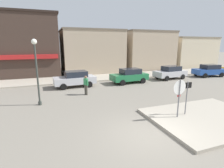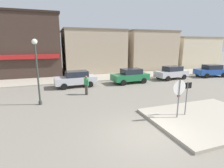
{
  "view_description": "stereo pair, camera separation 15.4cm",
  "coord_description": "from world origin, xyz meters",
  "px_view_note": "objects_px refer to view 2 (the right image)",
  "views": [
    {
      "loc": [
        -4.11,
        -6.37,
        4.17
      ],
      "look_at": [
        -0.12,
        4.5,
        1.5
      ],
      "focal_mm": 28.0,
      "sensor_mm": 36.0,
      "label": 1
    },
    {
      "loc": [
        -3.96,
        -6.43,
        4.17
      ],
      "look_at": [
        -0.12,
        4.5,
        1.5
      ],
      "focal_mm": 28.0,
      "sensor_mm": 36.0,
      "label": 2
    }
  ],
  "objects_px": {
    "parked_car_second": "(130,76)",
    "pedestrian_crossing_near": "(86,85)",
    "parked_car_third": "(172,72)",
    "one_way_sign": "(187,95)",
    "parked_car_fourth": "(211,70)",
    "stop_sign": "(179,94)",
    "parked_car_nearest": "(76,79)",
    "lamp_post": "(36,62)"
  },
  "relations": [
    {
      "from": "stop_sign",
      "to": "parked_car_second",
      "type": "xyz_separation_m",
      "value": [
        1.6,
        9.52,
        -0.71
      ]
    },
    {
      "from": "parked_car_nearest",
      "to": "parked_car_fourth",
      "type": "relative_size",
      "value": 0.98
    },
    {
      "from": "one_way_sign",
      "to": "parked_car_fourth",
      "type": "relative_size",
      "value": 0.5
    },
    {
      "from": "parked_car_second",
      "to": "parked_car_fourth",
      "type": "xyz_separation_m",
      "value": [
        11.45,
        -0.05,
        0.0
      ]
    },
    {
      "from": "one_way_sign",
      "to": "pedestrian_crossing_near",
      "type": "distance_m",
      "value": 7.88
    },
    {
      "from": "parked_car_third",
      "to": "pedestrian_crossing_near",
      "type": "bearing_deg",
      "value": -163.71
    },
    {
      "from": "parked_car_nearest",
      "to": "parked_car_second",
      "type": "height_order",
      "value": "same"
    },
    {
      "from": "parked_car_nearest",
      "to": "parked_car_third",
      "type": "relative_size",
      "value": 0.99
    },
    {
      "from": "stop_sign",
      "to": "parked_car_third",
      "type": "height_order",
      "value": "stop_sign"
    },
    {
      "from": "parked_car_fourth",
      "to": "stop_sign",
      "type": "bearing_deg",
      "value": -144.04
    },
    {
      "from": "parked_car_second",
      "to": "pedestrian_crossing_near",
      "type": "xyz_separation_m",
      "value": [
        -5.39,
        -2.89,
        0.06
      ]
    },
    {
      "from": "parked_car_nearest",
      "to": "parked_car_fourth",
      "type": "height_order",
      "value": "same"
    },
    {
      "from": "lamp_post",
      "to": "parked_car_fourth",
      "type": "relative_size",
      "value": 1.09
    },
    {
      "from": "lamp_post",
      "to": "parked_car_nearest",
      "type": "bearing_deg",
      "value": 55.29
    },
    {
      "from": "stop_sign",
      "to": "lamp_post",
      "type": "xyz_separation_m",
      "value": [
        -7.36,
        5.26,
        1.44
      ]
    },
    {
      "from": "one_way_sign",
      "to": "lamp_post",
      "type": "xyz_separation_m",
      "value": [
        -8.06,
        5.08,
        1.63
      ]
    },
    {
      "from": "parked_car_second",
      "to": "parked_car_third",
      "type": "height_order",
      "value": "same"
    },
    {
      "from": "parked_car_second",
      "to": "parked_car_fourth",
      "type": "height_order",
      "value": "same"
    },
    {
      "from": "pedestrian_crossing_near",
      "to": "lamp_post",
      "type": "bearing_deg",
      "value": -158.88
    },
    {
      "from": "parked_car_nearest",
      "to": "pedestrian_crossing_near",
      "type": "relative_size",
      "value": 2.54
    },
    {
      "from": "one_way_sign",
      "to": "parked_car_nearest",
      "type": "bearing_deg",
      "value": 117.16
    },
    {
      "from": "parked_car_second",
      "to": "parked_car_third",
      "type": "distance_m",
      "value": 5.65
    },
    {
      "from": "parked_car_third",
      "to": "pedestrian_crossing_near",
      "type": "relative_size",
      "value": 2.57
    },
    {
      "from": "one_way_sign",
      "to": "parked_car_second",
      "type": "relative_size",
      "value": 0.51
    },
    {
      "from": "parked_car_third",
      "to": "parked_car_fourth",
      "type": "relative_size",
      "value": 0.99
    },
    {
      "from": "parked_car_nearest",
      "to": "pedestrian_crossing_near",
      "type": "xyz_separation_m",
      "value": [
        0.43,
        -3.15,
        0.06
      ]
    },
    {
      "from": "parked_car_fourth",
      "to": "one_way_sign",
      "type": "bearing_deg",
      "value": -143.04
    },
    {
      "from": "stop_sign",
      "to": "parked_car_fourth",
      "type": "xyz_separation_m",
      "value": [
        13.05,
        9.47,
        -0.71
      ]
    },
    {
      "from": "parked_car_fourth",
      "to": "pedestrian_crossing_near",
      "type": "xyz_separation_m",
      "value": [
        -16.84,
        -2.83,
        0.06
      ]
    },
    {
      "from": "parked_car_fourth",
      "to": "parked_car_second",
      "type": "bearing_deg",
      "value": 179.73
    },
    {
      "from": "parked_car_fourth",
      "to": "pedestrian_crossing_near",
      "type": "height_order",
      "value": "pedestrian_crossing_near"
    },
    {
      "from": "stop_sign",
      "to": "parked_car_fourth",
      "type": "height_order",
      "value": "stop_sign"
    },
    {
      "from": "parked_car_fourth",
      "to": "pedestrian_crossing_near",
      "type": "relative_size",
      "value": 2.59
    },
    {
      "from": "stop_sign",
      "to": "parked_car_fourth",
      "type": "relative_size",
      "value": 0.55
    },
    {
      "from": "parked_car_third",
      "to": "parked_car_second",
      "type": "bearing_deg",
      "value": -176.57
    },
    {
      "from": "parked_car_second",
      "to": "parked_car_third",
      "type": "bearing_deg",
      "value": 3.43
    },
    {
      "from": "one_way_sign",
      "to": "parked_car_fourth",
      "type": "bearing_deg",
      "value": 36.96
    },
    {
      "from": "one_way_sign",
      "to": "pedestrian_crossing_near",
      "type": "height_order",
      "value": "one_way_sign"
    },
    {
      "from": "one_way_sign",
      "to": "pedestrian_crossing_near",
      "type": "xyz_separation_m",
      "value": [
        -4.5,
        6.46,
        -0.46
      ]
    },
    {
      "from": "stop_sign",
      "to": "parked_car_nearest",
      "type": "bearing_deg",
      "value": 113.36
    },
    {
      "from": "parked_car_second",
      "to": "parked_car_nearest",
      "type": "bearing_deg",
      "value": 177.44
    },
    {
      "from": "parked_car_third",
      "to": "parked_car_fourth",
      "type": "bearing_deg",
      "value": -3.86
    }
  ]
}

